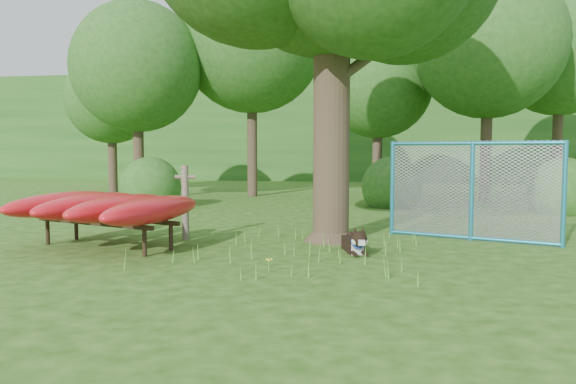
# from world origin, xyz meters

# --- Properties ---
(ground) EXTENTS (80.00, 80.00, 0.00)m
(ground) POSITION_xyz_m (0.00, 0.00, 0.00)
(ground) COLOR #234D0F
(ground) RESTS_ON ground
(wooden_post) EXTENTS (0.39, 0.18, 1.41)m
(wooden_post) POSITION_xyz_m (-1.93, 2.09, 0.75)
(wooden_post) COLOR #655A4C
(wooden_post) RESTS_ON ground
(kayak_rack) EXTENTS (3.22, 3.48, 0.93)m
(kayak_rack) POSITION_xyz_m (-2.97, 1.02, 0.71)
(kayak_rack) COLOR black
(kayak_rack) RESTS_ON ground
(husky_dog) EXTENTS (0.49, 1.06, 0.48)m
(husky_dog) POSITION_xyz_m (1.32, 1.21, 0.17)
(husky_dog) COLOR black
(husky_dog) RESTS_ON ground
(fence_section) EXTENTS (3.02, 1.22, 3.12)m
(fence_section) POSITION_xyz_m (3.40, 2.88, 0.94)
(fence_section) COLOR teal
(fence_section) RESTS_ON ground
(wildflower_clump) EXTENTS (0.10, 0.10, 0.21)m
(wildflower_clump) POSITION_xyz_m (0.22, -0.48, 0.17)
(wildflower_clump) COLOR #599932
(wildflower_clump) RESTS_ON ground
(bg_tree_a) EXTENTS (4.40, 4.40, 6.70)m
(bg_tree_a) POSITION_xyz_m (-6.50, 10.00, 4.48)
(bg_tree_a) COLOR #3B2D20
(bg_tree_a) RESTS_ON ground
(bg_tree_b) EXTENTS (5.20, 5.20, 8.22)m
(bg_tree_b) POSITION_xyz_m (-3.00, 12.00, 5.61)
(bg_tree_b) COLOR #3B2D20
(bg_tree_b) RESTS_ON ground
(bg_tree_c) EXTENTS (4.00, 4.00, 6.12)m
(bg_tree_c) POSITION_xyz_m (1.50, 13.00, 4.11)
(bg_tree_c) COLOR #3B2D20
(bg_tree_c) RESTS_ON ground
(bg_tree_d) EXTENTS (4.80, 4.80, 7.50)m
(bg_tree_d) POSITION_xyz_m (5.00, 11.00, 5.08)
(bg_tree_d) COLOR #3B2D20
(bg_tree_d) RESTS_ON ground
(bg_tree_e) EXTENTS (4.60, 4.60, 7.55)m
(bg_tree_e) POSITION_xyz_m (8.00, 14.00, 5.23)
(bg_tree_e) COLOR #3B2D20
(bg_tree_e) RESTS_ON ground
(bg_tree_f) EXTENTS (3.60, 3.60, 5.55)m
(bg_tree_f) POSITION_xyz_m (-9.00, 13.00, 3.73)
(bg_tree_f) COLOR #3B2D20
(bg_tree_f) RESTS_ON ground
(shrub_left) EXTENTS (1.80, 1.80, 1.80)m
(shrub_left) POSITION_xyz_m (-5.00, 7.50, 0.00)
(shrub_left) COLOR #24581C
(shrub_left) RESTS_ON ground
(shrub_right) EXTENTS (1.80, 1.80, 1.80)m
(shrub_right) POSITION_xyz_m (6.50, 8.00, 0.00)
(shrub_right) COLOR #24581C
(shrub_right) RESTS_ON ground
(shrub_mid) EXTENTS (1.80, 1.80, 1.80)m
(shrub_mid) POSITION_xyz_m (2.00, 9.00, 0.00)
(shrub_mid) COLOR #24581C
(shrub_mid) RESTS_ON ground
(wooded_hillside) EXTENTS (80.00, 12.00, 6.00)m
(wooded_hillside) POSITION_xyz_m (0.00, 28.00, 3.00)
(wooded_hillside) COLOR #24581C
(wooded_hillside) RESTS_ON ground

